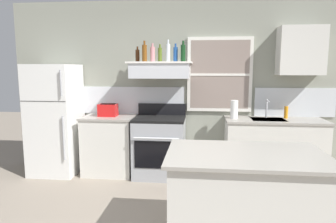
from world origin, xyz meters
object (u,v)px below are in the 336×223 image
Objects in this scene: bottle_amber_wine at (145,53)px; kitchen_island at (245,202)px; paper_towel_roll at (234,109)px; dish_soap_bottle at (286,112)px; bottle_dark_green_wine at (183,53)px; bottle_olive_oil_square at (160,54)px; bottle_blue_liqueur at (176,54)px; bottle_rose_pink at (153,54)px; refrigerator at (55,119)px; toaster at (108,110)px; bottle_clear_tall at (168,52)px; stove_range at (160,146)px; bottle_brown_stout at (138,55)px.

bottle_amber_wine is 0.22× the size of kitchen_island.
dish_soap_bottle is at bearing 7.40° from paper_towel_roll.
bottle_amber_wine is 1.00× the size of bottle_dark_green_wine.
bottle_olive_oil_square is 0.96× the size of bottle_blue_liqueur.
bottle_amber_wine reaches higher than bottle_rose_pink.
refrigerator is 9.49× the size of dish_soap_bottle.
bottle_amber_wine reaches higher than paper_towel_roll.
bottle_rose_pink is 1.04× the size of bottle_olive_oil_square.
paper_towel_roll is at bearing -1.64° from bottle_rose_pink.
toaster is 1.10× the size of bottle_blue_liqueur.
dish_soap_bottle is (0.77, 0.10, -0.04)m from paper_towel_roll.
dish_soap_bottle is at bearing 2.60° from refrigerator.
bottle_blue_liqueur is at bearing 4.97° from refrigerator.
paper_towel_roll is at bearing -3.54° from bottle_olive_oil_square.
bottle_olive_oil_square reaches higher than paper_towel_roll.
bottle_clear_tall is at bearing 8.96° from bottle_amber_wine.
kitchen_island is at bearing -92.64° from paper_towel_roll.
stove_range is at bearing -175.82° from dish_soap_bottle.
bottle_rose_pink is (0.24, -0.06, 0.02)m from bottle_brown_stout.
bottle_amber_wine is (0.59, -0.00, 0.87)m from toaster.
bottle_olive_oil_square reaches higher than refrigerator.
bottle_blue_liqueur is at bearing 11.62° from bottle_amber_wine.
toaster is 0.97× the size of bottle_dark_green_wine.
bottle_olive_oil_square is 2.07m from dish_soap_bottle.
bottle_amber_wine is 0.35m from bottle_clear_tall.
bottle_amber_wine is 2.66m from kitchen_island.
refrigerator is 2.05m from bottle_clear_tall.
bottle_amber_wine is at bearing 2.79° from refrigerator.
bottle_blue_liqueur reaches higher than toaster.
toaster is (0.83, 0.07, 0.15)m from refrigerator.
bottle_amber_wine is 1.14× the size of bottle_rose_pink.
toaster is at bearing -178.13° from dish_soap_bottle.
bottle_blue_liqueur is 1.86m from dish_soap_bottle.
bottle_clear_tall is (0.35, 0.05, 0.01)m from bottle_amber_wine.
refrigerator reaches higher than kitchen_island.
bottle_amber_wine is at bearing 123.75° from kitchen_island.
stove_range is (1.65, 0.02, -0.39)m from refrigerator.
stove_range is at bearing -11.40° from bottle_amber_wine.
bottle_brown_stout is 0.85× the size of bottle_blue_liqueur.
paper_towel_roll is (1.34, -0.01, -0.83)m from bottle_amber_wine.
bottle_rose_pink is at bearing -178.07° from bottle_dark_green_wine.
bottle_rose_pink is at bearing -172.87° from bottle_clear_tall.
kitchen_island is at bearing -60.77° from stove_range.
bottle_brown_stout is 0.70m from bottle_dark_green_wine.
kitchen_island is at bearing -70.47° from bottle_dark_green_wine.
bottle_clear_tall is 1.97m from dish_soap_bottle.
bottle_brown_stout is at bearing 176.50° from bottle_clear_tall.
refrigerator is 3.54m from dish_soap_bottle.
kitchen_island is at bearing -113.54° from dish_soap_bottle.
stove_range is 1.43m from bottle_brown_stout.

